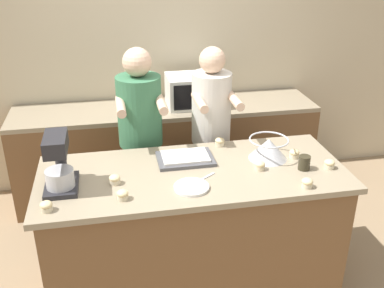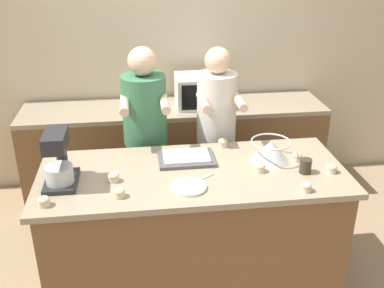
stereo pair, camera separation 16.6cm
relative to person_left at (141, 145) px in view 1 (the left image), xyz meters
name	(u,v)px [view 1 (the left image)]	position (x,y,z in m)	size (l,w,h in m)	color
ground_plane	(193,281)	(0.29, -0.65, -0.85)	(16.00, 16.00, 0.00)	#937A5B
back_wall	(159,50)	(0.29, 1.03, 0.50)	(10.00, 0.06, 2.70)	beige
island_counter	(193,229)	(0.29, -0.65, -0.38)	(2.02, 0.84, 0.93)	brown
back_counter	(167,151)	(0.29, 0.68, -0.40)	(2.80, 0.60, 0.90)	brown
person_left	(141,145)	(0.00, 0.00, 0.00)	(0.35, 0.51, 1.62)	brown
person_right	(211,140)	(0.56, 0.00, 0.00)	(0.33, 0.49, 1.60)	#232328
stand_mixer	(59,165)	(-0.55, -0.70, 0.24)	(0.20, 0.30, 0.35)	#232328
mixing_bowl	(268,148)	(0.83, -0.55, 0.16)	(0.27, 0.27, 0.15)	#BCBCC1
baking_tray	(185,158)	(0.26, -0.48, 0.10)	(0.38, 0.27, 0.04)	#4C4C51
microwave_oven	(191,91)	(0.53, 0.68, 0.19)	(0.44, 0.37, 0.28)	silver
drinking_glass	(304,163)	(1.01, -0.76, 0.13)	(0.08, 0.08, 0.10)	#332D1E
small_plate	(191,187)	(0.23, -0.86, 0.09)	(0.22, 0.22, 0.02)	white
knife	(201,180)	(0.31, -0.77, 0.08)	(0.19, 0.14, 0.01)	#BCBCC1
cupcake_0	(307,183)	(0.93, -0.98, 0.11)	(0.07, 0.07, 0.06)	beige
cupcake_1	(46,206)	(-0.61, -0.95, 0.11)	(0.07, 0.07, 0.06)	beige
cupcake_2	(115,179)	(-0.22, -0.71, 0.11)	(0.07, 0.07, 0.06)	beige
cupcake_3	(123,195)	(-0.19, -0.90, 0.11)	(0.07, 0.07, 0.06)	beige
cupcake_4	(220,142)	(0.56, -0.29, 0.11)	(0.07, 0.07, 0.06)	beige
cupcake_5	(329,164)	(1.18, -0.77, 0.11)	(0.07, 0.07, 0.06)	beige
cupcake_6	(260,165)	(0.72, -0.70, 0.11)	(0.07, 0.07, 0.06)	beige
cupcake_7	(294,154)	(1.02, -0.58, 0.11)	(0.07, 0.07, 0.06)	beige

